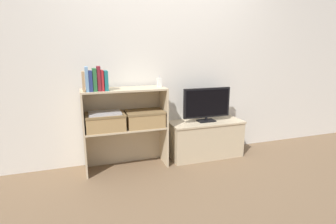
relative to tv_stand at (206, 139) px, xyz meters
name	(u,v)px	position (x,y,z in m)	size (l,w,h in m)	color
ground_plane	(172,167)	(-0.52, -0.19, -0.24)	(16.00, 16.00, 0.00)	brown
wall_back	(162,64)	(-0.52, 0.22, 0.96)	(10.00, 0.05, 2.40)	silver
tv_stand	(206,139)	(0.00, 0.00, 0.00)	(0.95, 0.39, 0.47)	#CCB793
tv	(207,104)	(0.00, 0.00, 0.47)	(0.63, 0.14, 0.43)	black
bookshelf_lower_tier	(125,140)	(-1.04, 0.05, 0.08)	(0.94, 0.34, 0.49)	#CCB793
bookshelf_upper_tier	(124,102)	(-1.04, 0.04, 0.55)	(0.94, 0.34, 0.45)	#CCB793
book_tan	(83,81)	(-1.46, -0.09, 0.81)	(0.03, 0.13, 0.21)	tan
book_skyblue	(87,79)	(-1.43, -0.09, 0.83)	(0.03, 0.13, 0.25)	#709ECC
book_navy	(91,81)	(-1.39, -0.09, 0.81)	(0.04, 0.13, 0.21)	navy
book_forest	(95,80)	(-1.35, -0.09, 0.83)	(0.04, 0.13, 0.24)	#286638
book_maroon	(99,79)	(-1.31, -0.09, 0.84)	(0.03, 0.12, 0.26)	maroon
book_crimson	(102,80)	(-1.27, -0.09, 0.82)	(0.02, 0.12, 0.22)	#B22328
book_teal	(106,81)	(-1.24, -0.09, 0.81)	(0.04, 0.12, 0.21)	#1E7075
baby_monitor	(159,82)	(-0.63, -0.02, 0.76)	(0.05, 0.04, 0.13)	white
storage_basket_left	(105,121)	(-1.26, -0.03, 0.36)	(0.43, 0.30, 0.18)	tan
storage_basket_right	(145,118)	(-0.81, -0.03, 0.36)	(0.43, 0.30, 0.18)	tan
laptop	(105,113)	(-1.26, -0.03, 0.45)	(0.35, 0.25, 0.02)	#BCBCC1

